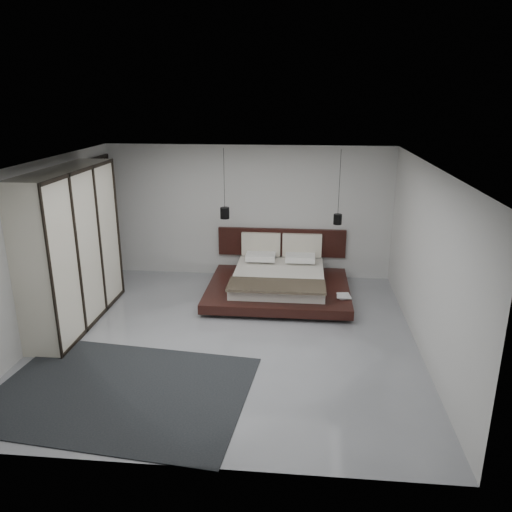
# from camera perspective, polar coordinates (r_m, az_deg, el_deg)

# --- Properties ---
(floor) EXTENTS (6.00, 6.00, 0.00)m
(floor) POSITION_cam_1_polar(r_m,az_deg,el_deg) (8.26, -3.11, -9.22)
(floor) COLOR #94969C
(floor) RESTS_ON ground
(ceiling) EXTENTS (6.00, 6.00, 0.00)m
(ceiling) POSITION_cam_1_polar(r_m,az_deg,el_deg) (7.41, -3.48, 10.41)
(ceiling) COLOR white
(ceiling) RESTS_ON wall_back
(wall_back) EXTENTS (6.00, 0.00, 6.00)m
(wall_back) POSITION_cam_1_polar(r_m,az_deg,el_deg) (10.59, -0.84, 5.04)
(wall_back) COLOR beige
(wall_back) RESTS_ON floor
(wall_front) EXTENTS (6.00, 0.00, 6.00)m
(wall_front) POSITION_cam_1_polar(r_m,az_deg,el_deg) (5.01, -8.53, -10.52)
(wall_front) COLOR beige
(wall_front) RESTS_ON floor
(wall_left) EXTENTS (0.00, 6.00, 6.00)m
(wall_left) POSITION_cam_1_polar(r_m,az_deg,el_deg) (8.69, -23.24, 0.64)
(wall_left) COLOR beige
(wall_left) RESTS_ON floor
(wall_right) EXTENTS (0.00, 6.00, 6.00)m
(wall_right) POSITION_cam_1_polar(r_m,az_deg,el_deg) (7.86, 18.89, -0.59)
(wall_right) COLOR beige
(wall_right) RESTS_ON floor
(lattice_screen) EXTENTS (0.05, 0.90, 2.60)m
(lattice_screen) POSITION_cam_1_polar(r_m,az_deg,el_deg) (10.82, -16.92, 3.99)
(lattice_screen) COLOR black
(lattice_screen) RESTS_ON floor
(bed) EXTENTS (2.71, 2.36, 1.07)m
(bed) POSITION_cam_1_polar(r_m,az_deg,el_deg) (9.82, 2.61, -2.85)
(bed) COLOR black
(bed) RESTS_ON floor
(book_lower) EXTENTS (0.27, 0.33, 0.03)m
(book_lower) POSITION_cam_1_polar(r_m,az_deg,el_deg) (9.24, 9.33, -4.57)
(book_lower) COLOR #99724C
(book_lower) RESTS_ON bed
(book_upper) EXTENTS (0.21, 0.28, 0.02)m
(book_upper) POSITION_cam_1_polar(r_m,az_deg,el_deg) (9.21, 9.23, -4.49)
(book_upper) COLOR #99724C
(book_upper) RESTS_ON book_lower
(pendant_left) EXTENTS (0.18, 0.18, 1.39)m
(pendant_left) POSITION_cam_1_polar(r_m,az_deg,el_deg) (9.97, -3.59, 4.95)
(pendant_left) COLOR black
(pendant_left) RESTS_ON ceiling
(pendant_right) EXTENTS (0.17, 0.17, 1.45)m
(pendant_right) POSITION_cam_1_polar(r_m,az_deg,el_deg) (9.89, 9.31, 4.21)
(pendant_right) COLOR black
(pendant_right) RESTS_ON ceiling
(wardrobe) EXTENTS (0.64, 2.70, 2.65)m
(wardrobe) POSITION_cam_1_polar(r_m,az_deg,el_deg) (8.90, -20.34, 0.85)
(wardrobe) COLOR silver
(wardrobe) RESTS_ON floor
(rug) EXTENTS (3.56, 2.71, 0.01)m
(rug) POSITION_cam_1_polar(r_m,az_deg,el_deg) (7.11, -15.17, -14.69)
(rug) COLOR black
(rug) RESTS_ON floor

